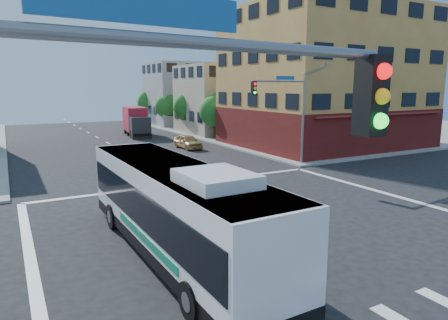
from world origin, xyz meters
TOP-DOWN VIEW (x-y plane):
  - ground at (0.00, 0.00)m, footprint 120.00×120.00m
  - sidewalk_ne at (35.00, 35.00)m, footprint 50.00×50.00m
  - corner_building_ne at (19.99, 18.48)m, footprint 18.10×15.44m
  - building_east_near at (16.98, 33.98)m, footprint 12.06×10.06m
  - building_east_far at (16.98, 47.98)m, footprint 12.06×10.06m
  - signal_mast_ne at (9.08, 10.62)m, footprint 7.91×1.13m
  - signal_mast_sw at (-9.08, -10.64)m, footprint 7.91×1.01m
  - street_tree_a at (11.90, 27.92)m, footprint 3.60×3.60m
  - street_tree_b at (11.90, 35.92)m, footprint 3.80×3.80m
  - street_tree_c at (11.90, 43.92)m, footprint 3.40×3.40m
  - street_tree_d at (11.90, 51.92)m, footprint 4.00×4.00m
  - transit_bus at (-4.70, -0.72)m, footprint 3.04×12.83m
  - box_truck at (4.83, 36.29)m, footprint 3.30×8.23m
  - parked_car at (6.25, 23.16)m, footprint 1.83×4.25m

SIDE VIEW (x-z plane):
  - ground at x=0.00m, z-range 0.00..0.00m
  - sidewalk_ne at x=35.00m, z-range 0.00..0.15m
  - parked_car at x=6.25m, z-range 0.00..1.43m
  - box_truck at x=4.83m, z-range -0.05..3.55m
  - transit_bus at x=-4.70m, z-range -0.04..3.74m
  - street_tree_c at x=11.90m, z-range 0.82..6.11m
  - street_tree_a at x=11.90m, z-range 0.83..6.35m
  - street_tree_b at x=11.90m, z-range 0.85..6.65m
  - street_tree_d at x=11.90m, z-range 0.87..6.90m
  - building_east_near at x=16.98m, z-range 0.01..9.01m
  - signal_mast_ne at x=9.08m, z-range 0.95..9.02m
  - signal_mast_sw at x=-9.08m, z-range 0.95..9.02m
  - building_east_far at x=16.98m, z-range 0.01..10.01m
  - corner_building_ne at x=19.99m, z-range -1.11..12.89m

